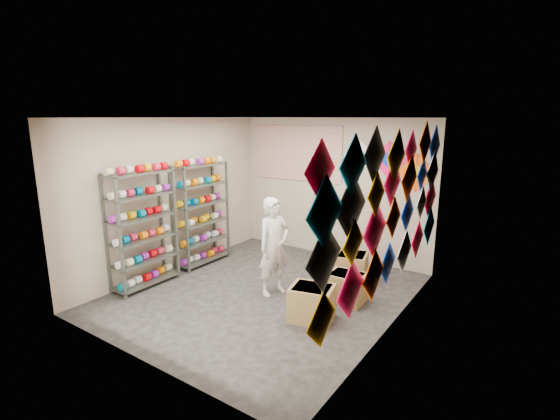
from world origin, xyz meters
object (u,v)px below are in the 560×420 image
Objects in this scene: shelf_rack_back at (201,214)px; carton_c at (352,267)px; shelf_rack_front at (143,230)px; carton_a at (312,303)px; shopkeeper at (274,247)px; carton_b at (346,287)px.

shelf_rack_back reaches higher than carton_c.
carton_c is (2.70, 2.10, -0.71)m from shelf_rack_front.
shelf_rack_front is at bearing -156.85° from carton_c.
shelf_rack_front is 3.34× the size of carton_a.
shelf_rack_back is 1.24× the size of shopkeeper.
carton_c is at bearing -17.12° from shopkeeper.
carton_a is 1.58m from carton_c.
carton_b is (1.06, 0.37, -0.55)m from shopkeeper.
shelf_rack_back is 3.54× the size of carton_b.
shopkeeper is 1.50m from carton_c.
shelf_rack_front is 3.53× the size of carton_c.
carton_b is at bearing 65.82° from carton_a.
shopkeeper reaches higher than carton_a.
shelf_rack_back is 3.02m from carton_a.
shelf_rack_front is at bearing -90.00° from shelf_rack_back.
shelf_rack_back reaches higher than carton_a.
shelf_rack_back is 3.06m from carton_b.
shopkeeper is (1.91, -0.36, -0.18)m from shelf_rack_back.
shelf_rack_front is 3.54× the size of carton_b.
shelf_rack_front is at bearing -157.62° from carton_b.
carton_c is (-0.13, 1.57, -0.00)m from carton_a.
carton_c is (2.70, 0.80, -0.71)m from shelf_rack_back.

